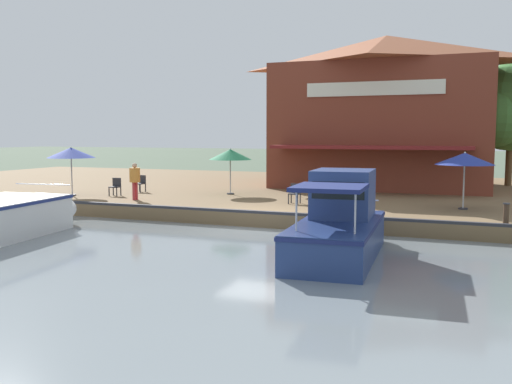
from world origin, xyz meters
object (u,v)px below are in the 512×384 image
cafe_chair_far_corner_seat (141,183)px  patio_umbrella_mid_patio_left (71,153)px  tree_downstream_bank (508,109)px  mooring_post (506,214)px  cafe_chair_back_row_seat (116,186)px  cafe_chair_mid_patio (295,192)px  patio_umbrella_back_row (230,154)px  motorboat_far_downstream (341,225)px  waterfront_restaurant (385,111)px  person_mid_patio (135,177)px  patio_umbrella_near_quay_edge (465,159)px

cafe_chair_far_corner_seat → patio_umbrella_mid_patio_left: bearing=-37.5°
tree_downstream_bank → mooring_post: bearing=-1.8°
patio_umbrella_mid_patio_left → cafe_chair_far_corner_seat: size_ratio=2.76×
cafe_chair_back_row_seat → cafe_chair_far_corner_seat: bearing=176.9°
cafe_chair_mid_patio → patio_umbrella_back_row: bearing=-120.8°
motorboat_far_downstream → patio_umbrella_back_row: bearing=-140.5°
motorboat_far_downstream → mooring_post: (-3.75, 4.53, 0.08)m
motorboat_far_downstream → cafe_chair_far_corner_seat: bearing=-125.0°
mooring_post → cafe_chair_far_corner_seat: bearing=-106.3°
cafe_chair_mid_patio → cafe_chair_back_row_seat: size_ratio=1.00×
waterfront_restaurant → person_mid_patio: size_ratio=7.24×
patio_umbrella_near_quay_edge → patio_umbrella_back_row: (-1.82, -10.81, -0.03)m
patio_umbrella_mid_patio_left → cafe_chair_back_row_seat: size_ratio=2.76×
waterfront_restaurant → cafe_chair_back_row_seat: size_ratio=14.11×
patio_umbrella_back_row → motorboat_far_downstream: 12.21m
patio_umbrella_near_quay_edge → person_mid_patio: size_ratio=1.36×
person_mid_patio → mooring_post: (1.79, 15.20, -0.66)m
cafe_chair_back_row_seat → tree_downstream_bank: size_ratio=0.12×
cafe_chair_mid_patio → motorboat_far_downstream: size_ratio=0.13×
motorboat_far_downstream → tree_downstream_bank: bearing=165.4°
cafe_chair_far_corner_seat → tree_downstream_bank: (-10.57, 17.46, 3.85)m
patio_umbrella_back_row → motorboat_far_downstream: patio_umbrella_back_row is taller
patio_umbrella_back_row → waterfront_restaurant: bearing=139.1°
patio_umbrella_near_quay_edge → cafe_chair_far_corner_seat: patio_umbrella_near_quay_edge is taller
patio_umbrella_mid_patio_left → waterfront_restaurant: bearing=128.9°
person_mid_patio → cafe_chair_far_corner_seat: bearing=-151.0°
cafe_chair_back_row_seat → motorboat_far_downstream: (6.71, 12.55, -0.17)m
patio_umbrella_mid_patio_left → mooring_post: (2.24, 19.05, -1.68)m
patio_umbrella_mid_patio_left → tree_downstream_bank: tree_downstream_bank is taller
waterfront_restaurant → tree_downstream_bank: bearing=112.8°
cafe_chair_back_row_seat → mooring_post: size_ratio=1.15×
patio_umbrella_mid_patio_left → person_mid_patio: (0.45, 3.85, -1.02)m
cafe_chair_mid_patio → motorboat_far_downstream: motorboat_far_downstream is taller
cafe_chair_far_corner_seat → motorboat_far_downstream: 15.19m
tree_downstream_bank → waterfront_restaurant: bearing=-67.2°
cafe_chair_back_row_seat → cafe_chair_mid_patio: bearing=91.1°
patio_umbrella_back_row → cafe_chair_far_corner_seat: patio_umbrella_back_row is taller
motorboat_far_downstream → mooring_post: bearing=129.6°
patio_umbrella_back_row → tree_downstream_bank: size_ratio=0.32×
motorboat_far_downstream → waterfront_restaurant: bearing=-175.2°
patio_umbrella_back_row → patio_umbrella_mid_patio_left: bearing=-64.0°
patio_umbrella_mid_patio_left → mooring_post: size_ratio=3.17×
cafe_chair_mid_patio → motorboat_far_downstream: 7.77m
cafe_chair_mid_patio → motorboat_far_downstream: bearing=27.6°
cafe_chair_mid_patio → cafe_chair_back_row_seat: same height
cafe_chair_back_row_seat → mooring_post: (2.96, 17.07, -0.10)m
person_mid_patio → motorboat_far_downstream: (5.54, 10.68, -0.73)m
patio_umbrella_mid_patio_left → cafe_chair_back_row_seat: patio_umbrella_mid_patio_left is taller
waterfront_restaurant → patio_umbrella_mid_patio_left: bearing=-51.1°
waterfront_restaurant → patio_umbrella_mid_patio_left: 17.01m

